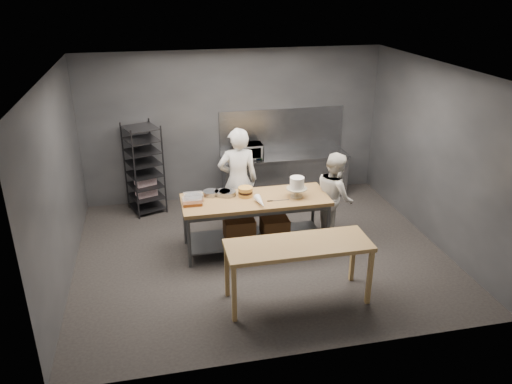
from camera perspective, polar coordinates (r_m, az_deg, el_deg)
ground at (r=8.41m, az=0.55°, el=-6.90°), size 6.00×6.00×0.00m
back_wall at (r=10.10m, az=-2.56°, el=7.57°), size 6.00×0.04×3.00m
work_table at (r=8.29m, az=-0.12°, el=-2.89°), size 2.40×0.90×0.92m
near_counter at (r=6.89m, az=4.85°, el=-6.53°), size 2.00×0.70×0.90m
back_counter at (r=10.35m, az=3.31°, el=1.82°), size 2.60×0.60×0.90m
splashback_panel at (r=10.33m, az=2.98°, el=7.06°), size 2.60×0.02×0.90m
speed_rack at (r=9.79m, az=-12.66°, el=2.54°), size 0.78×0.81×1.75m
chef_behind at (r=8.73m, az=-2.07°, el=1.26°), size 0.71×0.48×1.92m
chef_right at (r=8.64m, az=8.98°, el=-0.51°), size 0.63×0.79×1.57m
microwave at (r=9.97m, az=-0.85°, el=4.68°), size 0.54×0.37×0.30m
frosted_cake_stand at (r=8.13m, az=4.70°, el=0.84°), size 0.34×0.34×0.34m
layer_cake at (r=8.18m, az=-1.22°, el=0.02°), size 0.24×0.24×0.16m
cake_pans at (r=8.21m, az=-4.93°, el=-0.28°), size 0.85×0.41×0.07m
piping_bag at (r=7.86m, az=0.53°, el=-1.15°), size 0.15×0.39×0.12m
offset_spatula at (r=8.04m, az=2.21°, el=-0.99°), size 0.36×0.02×0.02m
pastry_clamshells at (r=8.03m, az=-7.23°, el=-0.81°), size 0.34×0.39×0.11m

